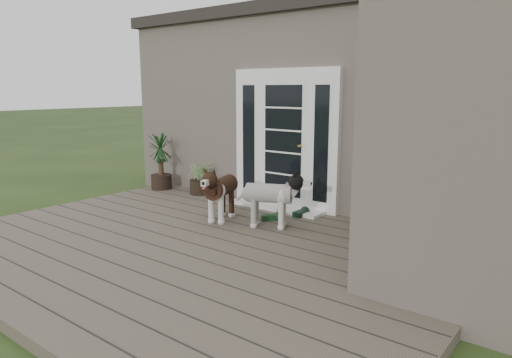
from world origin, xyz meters
The scene contains 16 objects.
deck centered at (0.00, 0.40, 0.06)m, with size 6.20×4.60×0.12m, color #6B5B4C.
house_main centered at (0.00, 4.65, 1.55)m, with size 7.40×4.00×3.10m, color #665E54.
roof_main centered at (0.00, 4.65, 3.20)m, with size 7.60×4.20×0.20m, color #2D2826.
house_wing centered at (2.90, 1.50, 1.55)m, with size 1.60×2.40×3.10m, color #665E54.
door_unit centered at (-0.20, 2.60, 1.19)m, with size 1.90×0.14×2.15m, color white.
door_step centered at (-0.20, 2.40, 0.14)m, with size 1.60×0.40×0.05m, color white.
brindle_dog centered at (-0.44, 1.38, 0.47)m, with size 0.36×0.84×0.70m, color #3E2316, non-canonical shape.
white_dog centered at (0.30, 1.52, 0.46)m, with size 0.35×0.82×0.69m, color silver, non-canonical shape.
spider_plant centered at (-1.86, 2.40, 0.46)m, with size 0.64×0.64×0.68m, color #A5B871, non-canonical shape.
yucca centered at (-2.75, 2.27, 0.65)m, with size 0.73×0.73×1.05m, color black, non-canonical shape.
herb_a centered at (1.32, 2.40, 0.43)m, with size 0.49×0.49×0.62m, color #235317.
herb_b centered at (1.30, 2.35, 0.45)m, with size 0.44×0.44×0.66m, color #174D16.
herb_c centered at (2.24, 2.40, 0.42)m, with size 0.39×0.39×0.61m, color #164D16.
sapling centered at (2.10, 1.55, 0.95)m, with size 0.49×0.49×1.66m, color #205A19, non-canonical shape.
clog_left centered at (0.34, 2.26, 0.17)m, with size 0.16×0.34×0.10m, color black, non-canonical shape.
clog_right centered at (0.13, 1.81, 0.17)m, with size 0.15×0.33×0.10m, color #15361A, non-canonical shape.
Camera 1 is at (3.91, -3.38, 1.97)m, focal length 32.75 mm.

